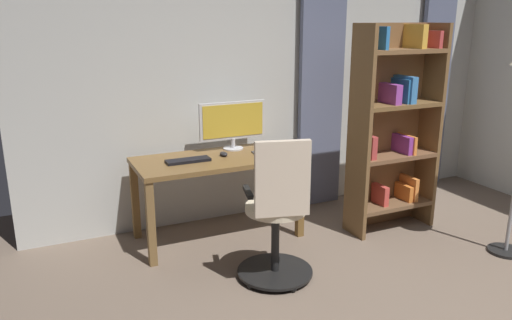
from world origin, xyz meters
TOP-DOWN VIEW (x-y plane):
  - back_room_partition at (0.00, -2.82)m, footprint 4.92×0.10m
  - curtain_left_panel at (-1.85, -2.71)m, footprint 0.39×0.06m
  - curtain_right_panel at (-0.39, -2.71)m, footprint 0.48×0.06m
  - desk at (0.84, -2.34)m, footprint 1.38×0.65m
  - office_chair at (0.73, -1.44)m, footprint 0.56×0.56m
  - computer_monitor at (0.61, -2.55)m, footprint 0.62×0.18m
  - computer_keyboard at (1.11, -2.31)m, footprint 0.36×0.12m
  - computer_mouse at (0.78, -2.36)m, footprint 0.06×0.10m
  - cell_phone_by_monitor at (0.49, -2.30)m, footprint 0.09×0.15m
  - bookshelf at (-0.65, -1.93)m, footprint 0.80×0.30m

SIDE VIEW (x-z plane):
  - office_chair at x=0.73m, z-range -0.04..1.05m
  - desk at x=0.84m, z-range 0.26..0.99m
  - cell_phone_by_monitor at x=0.49m, z-range 0.72..0.73m
  - computer_keyboard at x=1.11m, z-range 0.72..0.75m
  - computer_mouse at x=0.78m, z-range 0.72..0.76m
  - bookshelf at x=-0.65m, z-range 0.03..1.84m
  - computer_monitor at x=0.61m, z-range 0.75..1.18m
  - curtain_left_panel at x=-1.85m, z-range 0.00..2.53m
  - curtain_right_panel at x=-0.39m, z-range 0.00..2.53m
  - back_room_partition at x=0.00m, z-range 0.00..2.88m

